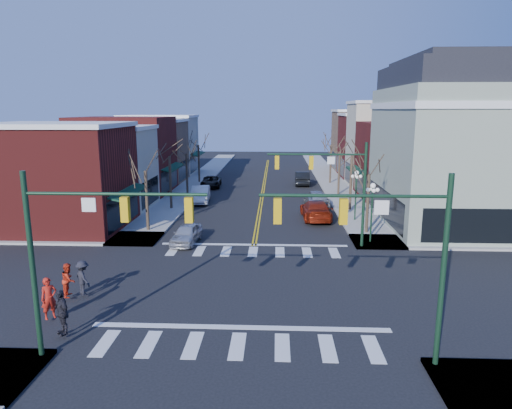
# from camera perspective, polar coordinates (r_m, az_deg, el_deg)

# --- Properties ---
(ground) EXTENTS (160.00, 160.00, 0.00)m
(ground) POSITION_cam_1_polar(r_m,az_deg,el_deg) (24.75, -1.12, -10.29)
(ground) COLOR black
(ground) RESTS_ON ground
(sidewalk_left) EXTENTS (3.50, 70.00, 0.15)m
(sidewalk_left) POSITION_cam_1_polar(r_m,az_deg,el_deg) (45.05, -10.67, -0.24)
(sidewalk_left) COLOR #9E9B93
(sidewalk_left) RESTS_ON ground
(sidewalk_right) EXTENTS (3.50, 70.00, 0.15)m
(sidewalk_right) POSITION_cam_1_polar(r_m,az_deg,el_deg) (44.47, 11.86, -0.44)
(sidewalk_right) COLOR #9E9B93
(sidewalk_right) RESTS_ON ground
(bldg_left_brick_a) EXTENTS (10.00, 8.50, 8.00)m
(bldg_left_brick_a) POSITION_cam_1_polar(r_m,az_deg,el_deg) (38.94, -23.40, 2.99)
(bldg_left_brick_a) COLOR maroon
(bldg_left_brick_a) RESTS_ON ground
(bldg_left_stucco_a) EXTENTS (10.00, 7.00, 7.50)m
(bldg_left_stucco_a) POSITION_cam_1_polar(r_m,az_deg,el_deg) (46.00, -19.23, 4.20)
(bldg_left_stucco_a) COLOR #C0B89E
(bldg_left_stucco_a) RESTS_ON ground
(bldg_left_brick_b) EXTENTS (10.00, 9.00, 8.50)m
(bldg_left_brick_b) POSITION_cam_1_polar(r_m,az_deg,el_deg) (53.41, -16.13, 5.90)
(bldg_left_brick_b) COLOR maroon
(bldg_left_brick_b) RESTS_ON ground
(bldg_left_tan) EXTENTS (10.00, 7.50, 7.80)m
(bldg_left_tan) POSITION_cam_1_polar(r_m,az_deg,el_deg) (61.29, -13.67, 6.40)
(bldg_left_tan) COLOR #936F51
(bldg_left_tan) RESTS_ON ground
(bldg_left_stucco_b) EXTENTS (10.00, 8.00, 8.20)m
(bldg_left_stucco_b) POSITION_cam_1_polar(r_m,az_deg,el_deg) (68.72, -11.90, 7.20)
(bldg_left_stucco_b) COLOR #C0B89E
(bldg_left_stucco_b) RESTS_ON ground
(bldg_right_brick_a) EXTENTS (10.00, 8.50, 8.00)m
(bldg_right_brick_a) POSITION_cam_1_polar(r_m,az_deg,el_deg) (50.90, 18.56, 5.20)
(bldg_right_brick_a) COLOR maroon
(bldg_right_brick_a) RESTS_ON ground
(bldg_right_stucco) EXTENTS (10.00, 7.00, 10.00)m
(bldg_right_stucco) POSITION_cam_1_polar(r_m,az_deg,el_deg) (58.27, 16.56, 7.07)
(bldg_right_stucco) COLOR #C0B89E
(bldg_right_stucco) RESTS_ON ground
(bldg_right_brick_b) EXTENTS (10.00, 8.00, 8.50)m
(bldg_right_brick_b) POSITION_cam_1_polar(r_m,az_deg,el_deg) (65.60, 14.95, 6.98)
(bldg_right_brick_b) COLOR maroon
(bldg_right_brick_b) RESTS_ON ground
(bldg_right_tan) EXTENTS (10.00, 8.00, 9.00)m
(bldg_right_tan) POSITION_cam_1_polar(r_m,az_deg,el_deg) (73.40, 13.64, 7.71)
(bldg_right_tan) COLOR #936F51
(bldg_right_tan) RESTS_ON ground
(victorian_corner) EXTENTS (12.25, 14.25, 13.30)m
(victorian_corner) POSITION_cam_1_polar(r_m,az_deg,el_deg) (40.38, 24.54, 6.98)
(victorian_corner) COLOR gray
(victorian_corner) RESTS_ON ground
(traffic_mast_near_left) EXTENTS (6.60, 0.28, 7.20)m
(traffic_mast_near_left) POSITION_cam_1_polar(r_m,az_deg,el_deg) (17.62, -21.15, -4.14)
(traffic_mast_near_left) COLOR #14331E
(traffic_mast_near_left) RESTS_ON ground
(traffic_mast_near_right) EXTENTS (6.60, 0.28, 7.20)m
(traffic_mast_near_right) POSITION_cam_1_polar(r_m,az_deg,el_deg) (16.66, 16.60, -4.72)
(traffic_mast_near_right) COLOR #14331E
(traffic_mast_near_right) RESTS_ON ground
(traffic_mast_far_right) EXTENTS (6.60, 0.28, 7.20)m
(traffic_mast_far_right) POSITION_cam_1_polar(r_m,az_deg,el_deg) (30.90, 10.06, 3.06)
(traffic_mast_far_right) COLOR #14331E
(traffic_mast_far_right) RESTS_ON ground
(lamppost_corner) EXTENTS (0.36, 0.36, 4.33)m
(lamppost_corner) POSITION_cam_1_polar(r_m,az_deg,el_deg) (32.72, 14.31, 0.25)
(lamppost_corner) COLOR #14331E
(lamppost_corner) RESTS_ON ground
(lamppost_midblock) EXTENTS (0.36, 0.36, 4.33)m
(lamppost_midblock) POSITION_cam_1_polar(r_m,az_deg,el_deg) (39.00, 12.41, 2.16)
(lamppost_midblock) COLOR #14331E
(lamppost_midblock) RESTS_ON ground
(tree_left_a) EXTENTS (0.24, 0.24, 4.76)m
(tree_left_a) POSITION_cam_1_polar(r_m,az_deg,el_deg) (35.97, -13.48, 0.37)
(tree_left_a) COLOR #382B21
(tree_left_a) RESTS_ON ground
(tree_left_b) EXTENTS (0.24, 0.24, 5.04)m
(tree_left_b) POSITION_cam_1_polar(r_m,az_deg,el_deg) (43.57, -10.64, 2.63)
(tree_left_b) COLOR #382B21
(tree_left_b) RESTS_ON ground
(tree_left_c) EXTENTS (0.24, 0.24, 4.55)m
(tree_left_c) POSITION_cam_1_polar(r_m,az_deg,el_deg) (51.34, -8.63, 3.79)
(tree_left_c) COLOR #382B21
(tree_left_c) RESTS_ON ground
(tree_left_d) EXTENTS (0.24, 0.24, 4.90)m
(tree_left_d) POSITION_cam_1_polar(r_m,az_deg,el_deg) (59.12, -7.16, 5.04)
(tree_left_d) COLOR #382B21
(tree_left_d) RESTS_ON ground
(tree_right_a) EXTENTS (0.24, 0.24, 4.62)m
(tree_right_a) POSITION_cam_1_polar(r_m,az_deg,el_deg) (35.29, 13.77, 0.02)
(tree_right_a) COLOR #382B21
(tree_right_a) RESTS_ON ground
(tree_right_b) EXTENTS (0.24, 0.24, 5.18)m
(tree_right_b) POSITION_cam_1_polar(r_m,az_deg,el_deg) (42.98, 11.76, 2.56)
(tree_right_b) COLOR #382B21
(tree_right_b) RESTS_ON ground
(tree_right_c) EXTENTS (0.24, 0.24, 4.83)m
(tree_right_c) POSITION_cam_1_polar(r_m,az_deg,el_deg) (50.84, 10.33, 3.81)
(tree_right_c) COLOR #382B21
(tree_right_c) RESTS_ON ground
(tree_right_d) EXTENTS (0.24, 0.24, 4.97)m
(tree_right_d) POSITION_cam_1_polar(r_m,az_deg,el_deg) (58.70, 9.30, 4.97)
(tree_right_d) COLOR #382B21
(tree_right_d) RESTS_ON ground
(car_left_near) EXTENTS (1.97, 4.14, 1.36)m
(car_left_near) POSITION_cam_1_polar(r_m,az_deg,el_deg) (32.68, -8.68, -3.64)
(car_left_near) COLOR silver
(car_left_near) RESTS_ON ground
(car_left_mid) EXTENTS (2.16, 5.13, 1.65)m
(car_left_mid) POSITION_cam_1_polar(r_m,az_deg,el_deg) (46.78, -6.98, 1.26)
(car_left_mid) COLOR white
(car_left_mid) RESTS_ON ground
(car_left_far) EXTENTS (2.48, 5.00, 1.36)m
(car_left_far) POSITION_cam_1_polar(r_m,az_deg,el_deg) (55.82, -5.64, 2.85)
(car_left_far) COLOR black
(car_left_far) RESTS_ON ground
(car_right_near) EXTENTS (2.56, 5.78, 1.65)m
(car_right_near) POSITION_cam_1_polar(r_m,az_deg,el_deg) (39.59, 7.48, -0.68)
(car_right_near) COLOR maroon
(car_right_near) RESTS_ON ground
(car_right_mid) EXTENTS (2.54, 5.00, 1.63)m
(car_right_mid) POSITION_cam_1_polar(r_m,az_deg,el_deg) (44.92, 7.56, 0.80)
(car_right_mid) COLOR #B1B1B6
(car_right_mid) RESTS_ON ground
(car_right_far) EXTENTS (1.88, 5.10, 1.67)m
(car_right_far) POSITION_cam_1_polar(r_m,az_deg,el_deg) (57.75, 5.79, 3.30)
(car_right_far) COLOR black
(car_right_far) RESTS_ON ground
(pedestrian_red_a) EXTENTS (0.82, 0.80, 1.90)m
(pedestrian_red_a) POSITION_cam_1_polar(r_m,az_deg,el_deg) (22.59, -24.45, -10.62)
(pedestrian_red_a) COLOR #AF1D12
(pedestrian_red_a) RESTS_ON sidewalk_left
(pedestrian_red_b) EXTENTS (0.80, 0.94, 1.70)m
(pedestrian_red_b) POSITION_cam_1_polar(r_m,az_deg,el_deg) (24.80, -22.37, -8.69)
(pedestrian_red_b) COLOR red
(pedestrian_red_b) RESTS_ON sidewalk_left
(pedestrian_dark_a) EXTENTS (1.16, 1.11, 1.94)m
(pedestrian_dark_a) POSITION_cam_1_polar(r_m,az_deg,el_deg) (20.89, -23.13, -12.27)
(pedestrian_dark_a) COLOR black
(pedestrian_dark_a) RESTS_ON sidewalk_left
(pedestrian_dark_b) EXTENTS (1.28, 1.26, 1.77)m
(pedestrian_dark_b) POSITION_cam_1_polar(r_m,az_deg,el_deg) (24.71, -20.81, -8.56)
(pedestrian_dark_b) COLOR black
(pedestrian_dark_b) RESTS_ON sidewalk_left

